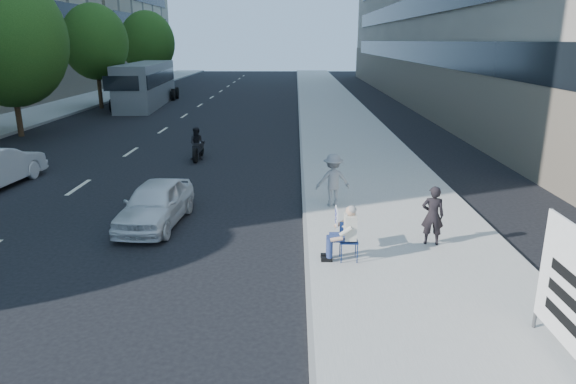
{
  "coord_description": "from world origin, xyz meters",
  "views": [
    {
      "loc": [
        1.17,
        -9.34,
        4.98
      ],
      "look_at": [
        1.0,
        2.56,
        1.47
      ],
      "focal_mm": 32.0,
      "sensor_mm": 36.0,
      "label": 1
    }
  ],
  "objects_px": {
    "motorcycle": "(198,145)",
    "bus": "(146,85)",
    "pedestrian_woman": "(433,215)",
    "seated_protester": "(344,230)",
    "white_sedan_near": "(155,203)",
    "jogger": "(333,180)"
  },
  "relations": [
    {
      "from": "white_sedan_near",
      "to": "motorcycle",
      "type": "bearing_deg",
      "value": 96.65
    },
    {
      "from": "seated_protester",
      "to": "jogger",
      "type": "relative_size",
      "value": 0.81
    },
    {
      "from": "jogger",
      "to": "pedestrian_woman",
      "type": "distance_m",
      "value": 3.77
    },
    {
      "from": "white_sedan_near",
      "to": "motorcycle",
      "type": "relative_size",
      "value": 1.77
    },
    {
      "from": "bus",
      "to": "white_sedan_near",
      "type": "bearing_deg",
      "value": -78.15
    },
    {
      "from": "seated_protester",
      "to": "pedestrian_woman",
      "type": "bearing_deg",
      "value": 23.3
    },
    {
      "from": "jogger",
      "to": "pedestrian_woman",
      "type": "height_order",
      "value": "jogger"
    },
    {
      "from": "pedestrian_woman",
      "to": "motorcycle",
      "type": "distance_m",
      "value": 12.49
    },
    {
      "from": "white_sedan_near",
      "to": "motorcycle",
      "type": "height_order",
      "value": "motorcycle"
    },
    {
      "from": "jogger",
      "to": "white_sedan_near",
      "type": "distance_m",
      "value": 5.22
    },
    {
      "from": "seated_protester",
      "to": "white_sedan_near",
      "type": "bearing_deg",
      "value": 151.83
    },
    {
      "from": "jogger",
      "to": "white_sedan_near",
      "type": "bearing_deg",
      "value": 7.83
    },
    {
      "from": "seated_protester",
      "to": "white_sedan_near",
      "type": "distance_m",
      "value": 5.7
    },
    {
      "from": "motorcycle",
      "to": "bus",
      "type": "distance_m",
      "value": 20.9
    },
    {
      "from": "motorcycle",
      "to": "bus",
      "type": "xyz_separation_m",
      "value": [
        -7.61,
        19.44,
        1.0
      ]
    },
    {
      "from": "jogger",
      "to": "motorcycle",
      "type": "xyz_separation_m",
      "value": [
        -5.37,
        6.88,
        -0.32
      ]
    },
    {
      "from": "pedestrian_woman",
      "to": "bus",
      "type": "distance_m",
      "value": 33.07
    },
    {
      "from": "seated_protester",
      "to": "motorcycle",
      "type": "relative_size",
      "value": 0.64
    },
    {
      "from": "pedestrian_woman",
      "to": "white_sedan_near",
      "type": "distance_m",
      "value": 7.47
    },
    {
      "from": "white_sedan_near",
      "to": "bus",
      "type": "relative_size",
      "value": 0.3
    },
    {
      "from": "seated_protester",
      "to": "motorcycle",
      "type": "bearing_deg",
      "value": 116.15
    },
    {
      "from": "pedestrian_woman",
      "to": "motorcycle",
      "type": "xyz_separation_m",
      "value": [
        -7.59,
        9.92,
        -0.26
      ]
    }
  ]
}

